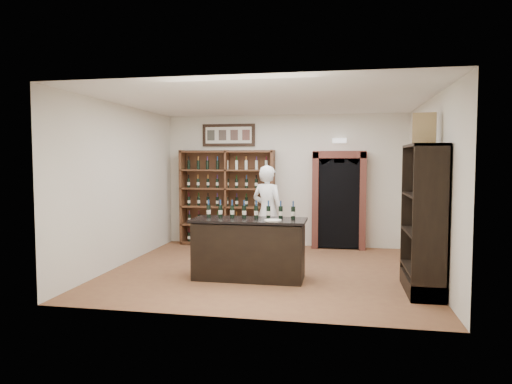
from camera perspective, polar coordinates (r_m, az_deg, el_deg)
floor at (r=8.27m, az=1.33°, el=-9.77°), size 5.50×5.50×0.00m
ceiling at (r=8.10m, az=1.37°, el=11.32°), size 5.50×5.50×0.00m
wall_back at (r=10.52m, az=3.52°, el=1.44°), size 5.50×0.04×3.00m
wall_left at (r=8.90m, az=-16.41°, el=0.82°), size 0.04×5.00×3.00m
wall_right at (r=8.08m, az=20.99°, el=0.41°), size 0.04×5.00×3.00m
wine_shelf at (r=10.61m, az=-3.59°, el=-0.70°), size 2.20×0.38×2.20m
framed_picture at (r=10.73m, az=-3.44°, el=7.10°), size 1.25×0.04×0.52m
arched_doorway at (r=10.29m, az=10.32°, el=-0.69°), size 1.17×0.35×2.17m
emergency_light at (r=10.36m, az=10.41°, el=6.32°), size 0.30×0.10×0.10m
tasting_counter at (r=7.62m, az=-0.88°, el=-7.16°), size 1.88×0.78×1.00m
counter_bottle_0 at (r=7.80m, az=-5.94°, el=-2.36°), size 0.07×0.07×0.30m
counter_bottle_1 at (r=7.74m, az=-4.48°, el=-2.40°), size 0.07×0.07×0.30m
counter_bottle_2 at (r=7.69m, az=-2.99°, el=-2.43°), size 0.07×0.07×0.30m
counter_bottle_3 at (r=7.65m, az=-1.49°, el=-2.46°), size 0.07×0.07×0.30m
counter_bottle_4 at (r=7.61m, az=0.03°, el=-2.50°), size 0.07×0.07×0.30m
counter_bottle_5 at (r=7.57m, az=1.56°, el=-2.53°), size 0.07×0.07×0.30m
counter_bottle_6 at (r=7.54m, az=3.10°, el=-2.56°), size 0.07×0.07×0.30m
counter_bottle_7 at (r=7.52m, az=4.66°, el=-2.59°), size 0.07×0.07×0.30m
side_cabinet at (r=7.24m, az=20.38°, el=-5.90°), size 0.48×1.20×2.20m
shopkeeper at (r=9.18m, az=1.45°, el=-2.48°), size 0.80×0.67×1.87m
plate at (r=7.26m, az=2.13°, el=-3.58°), size 0.28×0.28×0.02m
wine_crate at (r=7.32m, az=20.30°, el=7.42°), size 0.36×0.21×0.47m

